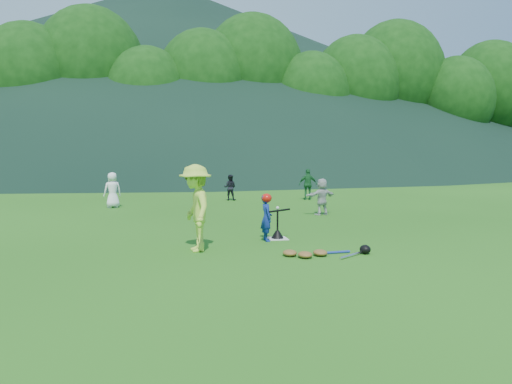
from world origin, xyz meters
The scene contains 15 objects.
ground centered at (0.00, 0.00, 0.00)m, with size 120.00×120.00×0.00m, color #215B14.
home_plate centered at (0.00, 0.00, 0.01)m, with size 0.45×0.45×0.02m, color silver.
baseball centered at (0.00, 0.00, 0.74)m, with size 0.08×0.08×0.08m, color white.
batter_child centered at (-0.31, -0.19, 0.54)m, with size 0.39×0.26×1.08m, color navy.
adult_coach centered at (-2.00, -1.00, 0.90)m, with size 1.17×0.67×1.81m, color #BFE743.
fielder_a centered at (-4.30, 7.27, 0.64)m, with size 0.63×0.41×1.28m, color white.
fielder_b centered at (0.25, 8.97, 0.53)m, with size 0.52×0.40×1.06m, color black.
fielder_c centered at (3.45, 8.48, 0.65)m, with size 0.76×0.32×1.29m, color #1D632E.
fielder_d centered at (2.44, 3.87, 0.59)m, with size 1.09×0.35×1.18m, color #BDBDBD.
batting_tee centered at (0.00, 0.00, 0.13)m, with size 0.30×0.30×0.68m.
batter_gear centered at (-0.29, -0.20, 0.97)m, with size 0.71×0.29×0.44m.
equipment_pile centered at (0.38, -1.99, 0.07)m, with size 1.80×0.72×0.19m.
outfield_fence centered at (0.00, 28.00, 0.70)m, with size 70.07×0.08×1.33m.
tree_line centered at (0.20, 33.83, 8.21)m, with size 70.04×11.40×14.82m.
distant_hills centered at (-7.63, 81.81, 14.98)m, with size 155.00×140.00×32.00m.
Camera 1 is at (-2.86, -11.29, 2.13)m, focal length 35.00 mm.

